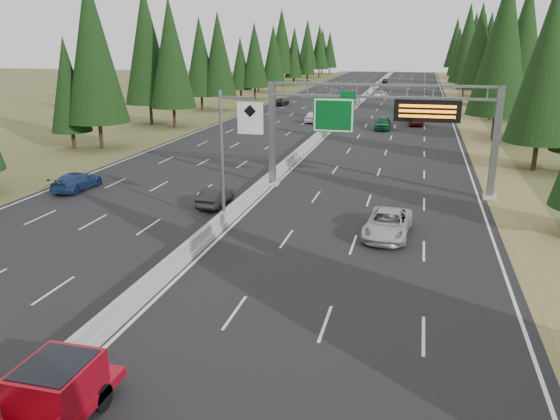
{
  "coord_description": "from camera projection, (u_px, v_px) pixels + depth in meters",
  "views": [
    {
      "loc": [
        10.99,
        -4.52,
        10.65
      ],
      "look_at": [
        4.77,
        20.0,
        2.86
      ],
      "focal_mm": 35.0,
      "sensor_mm": 36.0,
      "label": 1
    }
  ],
  "objects": [
    {
      "name": "car_onc_blue",
      "position": [
        77.0,
        181.0,
        40.63
      ],
      "size": [
        2.01,
        4.64,
        1.33
      ],
      "primitive_type": "imported",
      "rotation": [
        0.0,
        0.0,
        3.11
      ],
      "color": "navy",
      "rests_on": "road"
    },
    {
      "name": "car_ahead_white",
      "position": [
        380.0,
        94.0,
        108.22
      ],
      "size": [
        2.35,
        4.92,
        1.35
      ],
      "primitive_type": "imported",
      "rotation": [
        0.0,
        0.0,
        -0.02
      ],
      "color": "white",
      "rests_on": "road"
    },
    {
      "name": "car_ahead_green",
      "position": [
        383.0,
        123.0,
        68.95
      ],
      "size": [
        2.02,
        4.82,
        1.63
      ],
      "primitive_type": "imported",
      "rotation": [
        0.0,
        0.0,
        0.02
      ],
      "color": "#114D2B",
      "rests_on": "road"
    },
    {
      "name": "tree_row_right",
      "position": [
        505.0,
        51.0,
        75.82
      ],
      "size": [
        11.92,
        240.0,
        18.98
      ],
      "color": "black",
      "rests_on": "ground"
    },
    {
      "name": "car_ahead_dkgrey",
      "position": [
        411.0,
        109.0,
        83.13
      ],
      "size": [
        2.54,
        5.53,
        1.57
      ],
      "primitive_type": "imported",
      "rotation": [
        0.0,
        0.0,
        0.06
      ],
      "color": "black",
      "rests_on": "road"
    },
    {
      "name": "shoulder_right",
      "position": [
        467.0,
        118.0,
        79.81
      ],
      "size": [
        3.6,
        260.0,
        0.06
      ],
      "primitive_type": "cube",
      "color": "olive",
      "rests_on": "ground"
    },
    {
      "name": "sign_gantry",
      "position": [
        389.0,
        122.0,
        38.57
      ],
      "size": [
        16.75,
        0.98,
        7.8
      ],
      "color": "slate",
      "rests_on": "road"
    },
    {
      "name": "road",
      "position": [
        346.0,
        114.0,
        84.0
      ],
      "size": [
        32.0,
        260.0,
        0.08
      ],
      "primitive_type": "cube",
      "color": "black",
      "rests_on": "ground"
    },
    {
      "name": "car_ahead_far",
      "position": [
        385.0,
        81.0,
        143.96
      ],
      "size": [
        1.93,
        4.27,
        1.42
      ],
      "primitive_type": "imported",
      "rotation": [
        0.0,
        0.0,
        0.06
      ],
      "color": "black",
      "rests_on": "road"
    },
    {
      "name": "silver_minivan",
      "position": [
        388.0,
        224.0,
        30.94
      ],
      "size": [
        2.77,
        5.38,
        1.45
      ],
      "primitive_type": "imported",
      "rotation": [
        0.0,
        0.0,
        -0.07
      ],
      "color": "#B8B9BD",
      "rests_on": "road"
    },
    {
      "name": "median_barrier",
      "position": [
        346.0,
        112.0,
        83.89
      ],
      "size": [
        0.7,
        260.0,
        0.85
      ],
      "color": "gray",
      "rests_on": "road"
    },
    {
      "name": "shoulder_left",
      "position": [
        236.0,
        111.0,
        88.19
      ],
      "size": [
        3.6,
        260.0,
        0.06
      ],
      "primitive_type": "cube",
      "color": "#484E24",
      "rests_on": "ground"
    },
    {
      "name": "red_pickup",
      "position": [
        48.0,
        399.0,
        15.21
      ],
      "size": [
        2.06,
        5.78,
        1.88
      ],
      "color": "black",
      "rests_on": "road"
    },
    {
      "name": "car_onc_white",
      "position": [
        313.0,
        117.0,
        75.15
      ],
      "size": [
        1.89,
        4.54,
        1.54
      ],
      "primitive_type": "imported",
      "rotation": [
        0.0,
        0.0,
        3.13
      ],
      "color": "white",
      "rests_on": "road"
    },
    {
      "name": "car_ahead_dkred",
      "position": [
        415.0,
        119.0,
        72.78
      ],
      "size": [
        2.23,
        5.16,
        1.65
      ],
      "primitive_type": "imported",
      "rotation": [
        0.0,
        0.0,
        0.1
      ],
      "color": "#4C0E0A",
      "rests_on": "road"
    },
    {
      "name": "tree_row_left",
      "position": [
        187.0,
        54.0,
        79.12
      ],
      "size": [
        11.09,
        238.44,
        18.82
      ],
      "color": "black",
      "rests_on": "ground"
    },
    {
      "name": "car_onc_near",
      "position": [
        215.0,
        197.0,
        36.7
      ],
      "size": [
        1.39,
        3.89,
        1.28
      ],
      "primitive_type": "imported",
      "rotation": [
        0.0,
        0.0,
        3.13
      ],
      "color": "black",
      "rests_on": "road"
    },
    {
      "name": "hov_sign_pole",
      "position": [
        231.0,
        150.0,
        31.5
      ],
      "size": [
        2.8,
        0.5,
        8.0
      ],
      "color": "slate",
      "rests_on": "road"
    },
    {
      "name": "car_onc_far",
      "position": [
        281.0,
        102.0,
        95.56
      ],
      "size": [
        2.13,
        4.61,
        1.28
      ],
      "primitive_type": "imported",
      "rotation": [
        0.0,
        0.0,
        3.14
      ],
      "color": "black",
      "rests_on": "road"
    }
  ]
}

